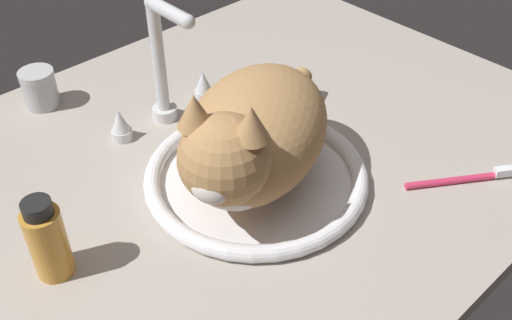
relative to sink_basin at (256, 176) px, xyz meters
The scene contains 7 objects.
countertop 7.32cm from the sink_basin, 84.62° to the left, with size 108.15×78.47×3.00cm, color #ADA399.
sink_basin is the anchor object (origin of this frame).
faucet 21.98cm from the sink_basin, 90.00° to the left, with size 19.50×11.26×20.99cm.
cat 8.92cm from the sink_basin, 152.54° to the right, with size 37.91×28.70×18.39cm.
metal_jar 40.48cm from the sink_basin, 108.20° to the left, with size 5.67×5.67×6.40cm.
amber_bottle 29.31cm from the sink_basin, behind, with size 4.53×4.53×11.29cm.
toothbrush 29.10cm from the sink_basin, 43.29° to the right, with size 13.82×9.57×1.70cm.
Camera 1 is at (-43.89, -53.02, 59.22)cm, focal length 41.85 mm.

